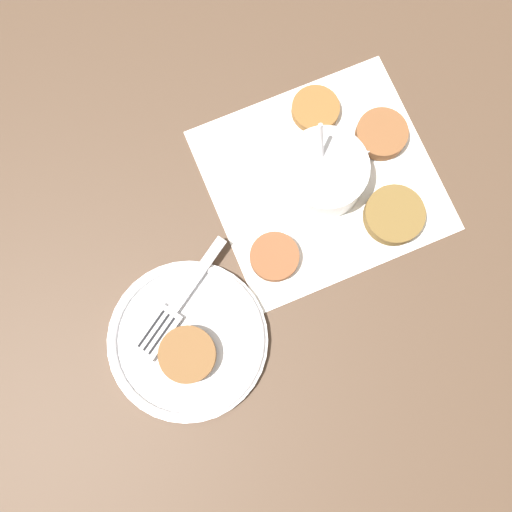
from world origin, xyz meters
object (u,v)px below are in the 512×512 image
Objects in this scene: serving_plate at (188,340)px; fritter_on_plate at (187,355)px; sauce_bowl at (322,174)px; fork at (173,309)px.

serving_plate is 0.02m from fritter_on_plate.
sauce_bowl is 0.25m from serving_plate.
fork is (-0.22, -0.08, -0.00)m from sauce_bowl.
fork reaches higher than serving_plate.
fritter_on_plate reaches higher than serving_plate.
fritter_on_plate is 0.44× the size of fork.
serving_plate is at bearing -150.91° from sauce_bowl.
serving_plate is at bearing 74.31° from fritter_on_plate.
fritter_on_plate is (-0.00, -0.02, 0.02)m from serving_plate.
sauce_bowl is at bearing 31.72° from fritter_on_plate.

